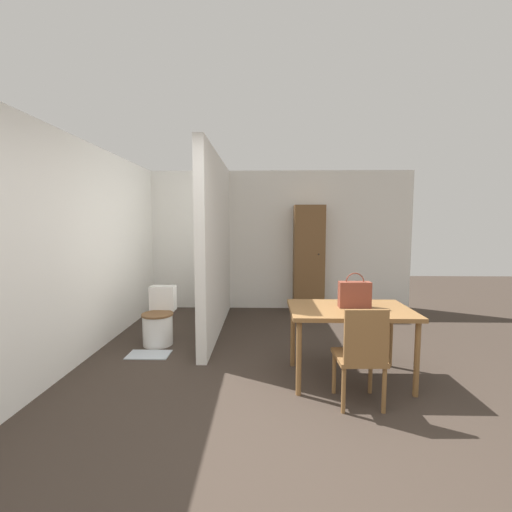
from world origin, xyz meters
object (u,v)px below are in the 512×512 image
object	(u,v)px
dining_table	(350,316)
wooden_chair	(361,354)
wooden_cabinet	(309,259)
handbag	(355,294)
toilet	(159,321)

from	to	relation	value
dining_table	wooden_chair	distance (m)	0.55
dining_table	wooden_cabinet	bearing A→B (deg)	91.13
handbag	toilet	bearing A→B (deg)	156.50
dining_table	handbag	world-z (taller)	handbag
toilet	wooden_cabinet	distance (m)	2.82
handbag	wooden_cabinet	xyz separation A→B (m)	(-0.10, 2.69, 0.07)
dining_table	wooden_cabinet	size ratio (longest dim) A/B	0.63
wooden_chair	toilet	world-z (taller)	wooden_chair
wooden_chair	toilet	xyz separation A→B (m)	(-2.19, 1.52, -0.17)
wooden_chair	wooden_cabinet	size ratio (longest dim) A/B	0.47
handbag	wooden_cabinet	world-z (taller)	wooden_cabinet
dining_table	toilet	distance (m)	2.46
dining_table	toilet	bearing A→B (deg)	155.48
toilet	dining_table	bearing A→B (deg)	-24.52
dining_table	wooden_chair	world-z (taller)	wooden_chair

